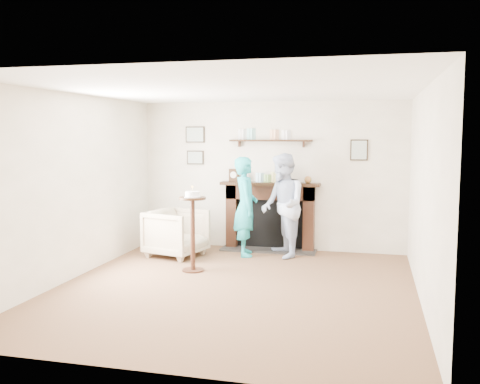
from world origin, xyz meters
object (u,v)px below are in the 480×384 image
man (282,257)px  woman (245,255)px  armchair (177,256)px  pedestal_table (193,219)px

man → woman: man is taller
armchair → pedestal_table: pedestal_table is taller
man → woman: size_ratio=1.04×
armchair → man: size_ratio=0.50×
woman → pedestal_table: size_ratio=1.30×
armchair → man: man is taller
armchair → woman: bearing=-57.9°
man → woman: (-0.60, -0.02, 0.00)m
pedestal_table → woman: bearing=66.7°
man → pedestal_table: pedestal_table is taller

